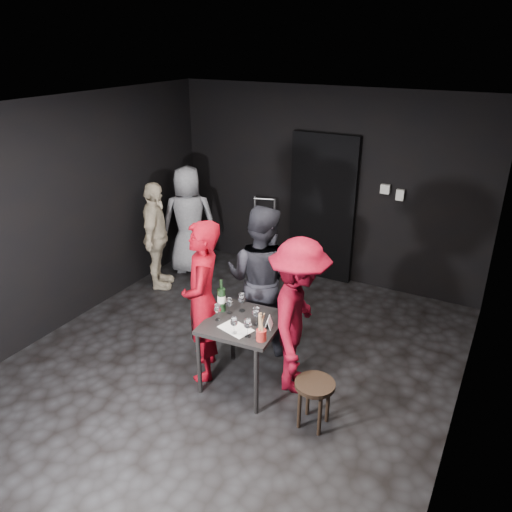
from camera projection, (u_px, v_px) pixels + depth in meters
The scene contains 27 objects.
floor at pixel (235, 361), 5.51m from camera, with size 4.50×5.00×0.02m, color black.
ceiling at pixel (230, 108), 4.41m from camera, with size 4.50×5.00×0.02m, color silver.
wall_back at pixel (325, 187), 6.96m from camera, with size 4.50×0.04×2.70m, color black.
wall_front at pixel (16, 393), 2.95m from camera, with size 4.50×0.04×2.70m, color black.
wall_left at pixel (71, 213), 5.94m from camera, with size 0.04×5.00×2.70m, color black.
wall_right at pixel (475, 301), 3.97m from camera, with size 0.04×5.00×2.70m, color black.
doorway at pixel (322, 208), 7.04m from camera, with size 0.95×0.10×2.10m, color black.
wallbox_upper at pixel (385, 189), 6.51m from camera, with size 0.12×0.06×0.12m, color #B7B7B2.
wallbox_lower at pixel (400, 195), 6.44m from camera, with size 0.10×0.06×0.14m, color #B7B7B2.
hand_truck at pixel (263, 254), 7.67m from camera, with size 0.37×0.32×1.10m.
tasting_table at pixel (243, 330), 4.88m from camera, with size 0.72×0.72×0.75m.
stool at pixel (315, 391), 4.45m from camera, with size 0.36×0.36×0.47m.
server_red at pixel (202, 291), 4.95m from camera, with size 0.70×0.46×1.93m, color maroon.
woman_black at pixel (261, 270), 5.45m from camera, with size 0.91×0.50×1.87m, color #22232B.
man_maroon at pixel (298, 312), 4.79m from camera, with size 1.11×0.52×1.72m, color maroon.
bystander_cream at pixel (156, 236), 6.84m from camera, with size 0.90×0.43×1.54m, color beige.
bystander_grey at pixel (189, 217), 7.28m from camera, with size 0.84×0.46×1.73m, color gray.
tasting_mat at pixel (236, 329), 4.71m from camera, with size 0.31×0.20×0.00m, color white.
wine_glass_a at pixel (218, 311), 4.82m from camera, with size 0.07×0.07×0.19m, color white, non-canonical shape.
wine_glass_b at pixel (229, 305), 4.94m from camera, with size 0.07×0.07×0.18m, color white, non-canonical shape.
wine_glass_c at pixel (242, 302), 4.98m from camera, with size 0.08×0.08×0.21m, color white, non-canonical shape.
wine_glass_d at pixel (234, 325), 4.60m from camera, with size 0.07×0.07×0.19m, color white, non-canonical shape.
wine_glass_e at pixel (248, 327), 4.55m from camera, with size 0.08×0.08×0.20m, color white, non-canonical shape.
wine_glass_f at pixel (256, 316), 4.74m from camera, with size 0.08×0.08×0.20m, color white, non-canonical shape.
wine_bottle at pixel (221, 299), 4.97m from camera, with size 0.08×0.08×0.34m.
breadstick_cup at pixel (261, 328), 4.48m from camera, with size 0.09×0.09×0.29m.
reserved_card at pixel (267, 322), 4.73m from camera, with size 0.08×0.13×0.10m, color white, non-canonical shape.
Camera 1 is at (2.39, -3.90, 3.29)m, focal length 35.00 mm.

